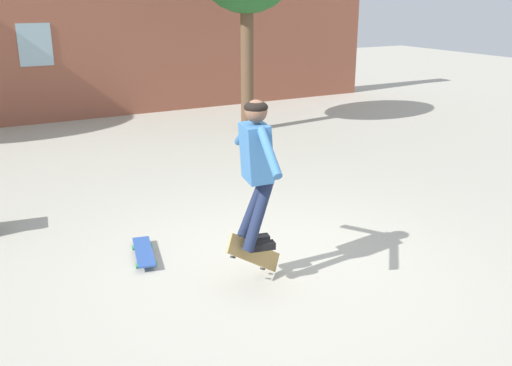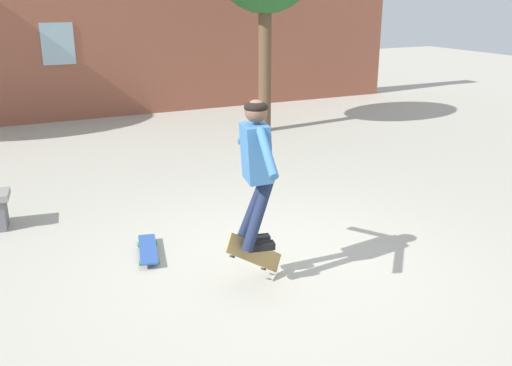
# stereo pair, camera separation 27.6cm
# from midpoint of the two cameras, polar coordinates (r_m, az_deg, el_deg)

# --- Properties ---
(ground_plane) EXTENTS (40.00, 40.00, 0.00)m
(ground_plane) POSITION_cam_midpoint_polar(r_m,az_deg,el_deg) (6.15, 0.01, -8.36)
(ground_plane) COLOR #B2AD9E
(building_backdrop) EXTENTS (16.35, 0.52, 4.57)m
(building_backdrop) POSITION_cam_midpoint_polar(r_m,az_deg,el_deg) (13.83, -18.18, 13.48)
(building_backdrop) COLOR #93513D
(building_backdrop) RESTS_ON ground_plane
(skater) EXTENTS (0.39, 1.27, 1.45)m
(skater) POSITION_cam_midpoint_polar(r_m,az_deg,el_deg) (5.32, -1.47, 2.19)
(skater) COLOR teal
(skateboard_flipping) EXTENTS (0.74, 0.31, 0.61)m
(skateboard_flipping) POSITION_cam_midpoint_polar(r_m,az_deg,el_deg) (5.70, -1.59, -7.06)
(skateboard_flipping) COLOR #AD894C
(skateboard_resting) EXTENTS (0.35, 0.80, 0.08)m
(skateboard_resting) POSITION_cam_midpoint_polar(r_m,az_deg,el_deg) (6.46, -12.37, -6.73)
(skateboard_resting) COLOR #2D519E
(skateboard_resting) RESTS_ON ground_plane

